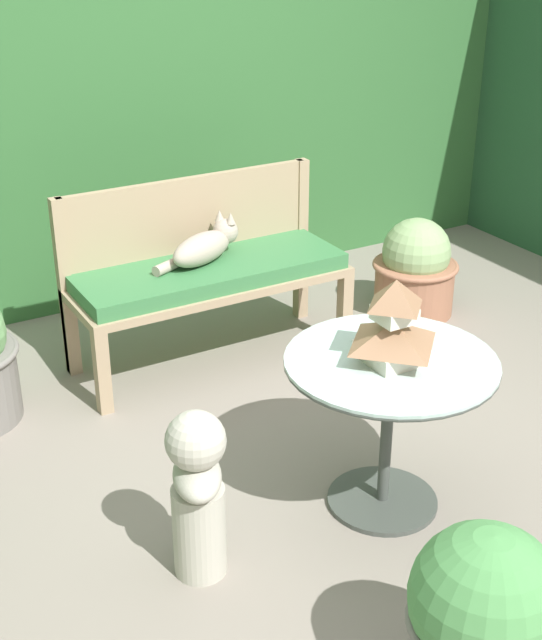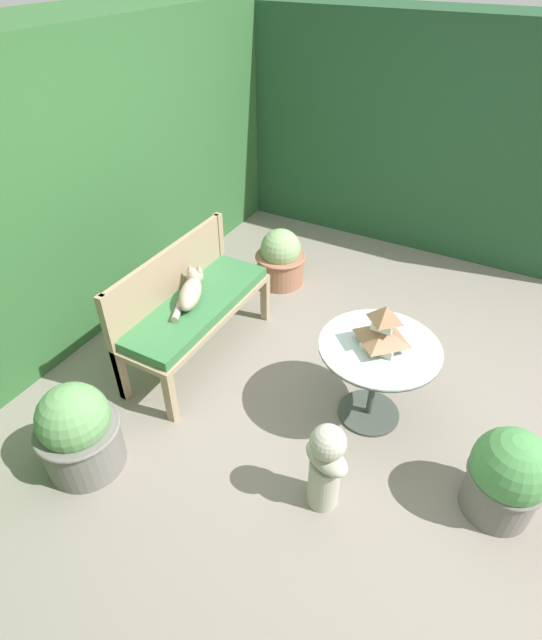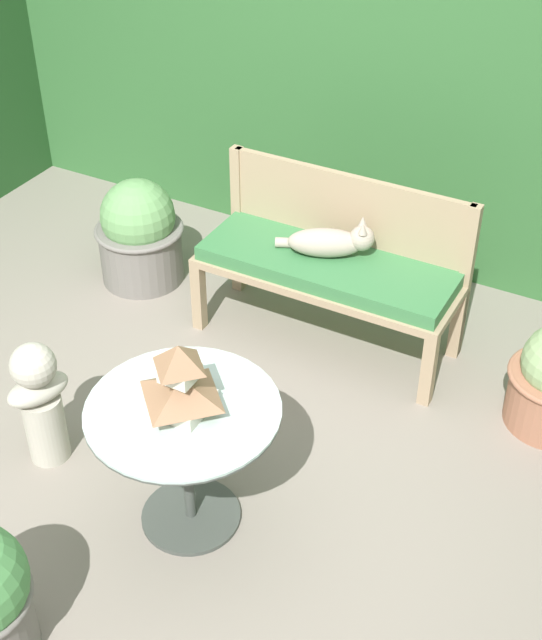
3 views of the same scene
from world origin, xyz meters
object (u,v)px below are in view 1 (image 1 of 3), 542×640
Objects in this scene: cat at (205,246)px; pagoda_birdhouse at (394,327)px; garden_bench at (210,279)px; patio_table at (389,391)px; garden_bust at (198,490)px; potted_plant_table_far at (483,623)px; potted_plant_path_edge at (415,270)px.

cat is 1.63× the size of pagoda_birdhouse.
garden_bench is 1.36m from patio_table.
garden_bench is 0.16m from cat.
potted_plant_table_far is at bearing -132.19° from garden_bust.
potted_plant_path_edge reaches higher than garden_bench.
garden_bust is (-0.76, 0.01, -0.15)m from patio_table.
patio_table is at bearing -112.24° from cat.
garden_bench is 1.53m from garden_bust.
pagoda_birdhouse is (0.04, -1.40, 0.16)m from cat.
patio_table is at bearing -88.48° from garden_bench.
potted_plant_table_far is (-1.49, -2.18, 0.05)m from potted_plant_path_edge.
garden_bust is at bearing 179.32° from patio_table.
cat is 0.92× the size of potted_plant_path_edge.
garden_bench is at bearing 91.52° from pagoda_birdhouse.
garden_bench is at bearing 177.42° from potted_plant_path_edge.
patio_table reaches higher than potted_plant_path_edge.
pagoda_birdhouse is at bearing 69.67° from potted_plant_table_far.
potted_plant_path_edge is (1.20, -0.05, -0.18)m from garden_bench.
potted_plant_table_far is at bearing -97.33° from garden_bench.
patio_table reaches higher than potted_plant_table_far.
garden_bench is 1.22m from potted_plant_path_edge.
garden_bust reaches higher than garden_bench.
patio_table is at bearing -69.07° from garden_bust.
patio_table is at bearing 0.00° from pagoda_birdhouse.
garden_bust is 1.16× the size of potted_plant_path_edge.
potted_plant_path_edge is at bearing 48.19° from pagoda_birdhouse.
cat is 0.65× the size of patio_table.
pagoda_birdhouse is 0.57× the size of potted_plant_path_edge.
cat is 1.26m from potted_plant_path_edge.
pagoda_birdhouse is at bearing -131.81° from potted_plant_path_edge.
pagoda_birdhouse is 1.82m from potted_plant_path_edge.
garden_bust reaches higher than potted_plant_path_edge.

